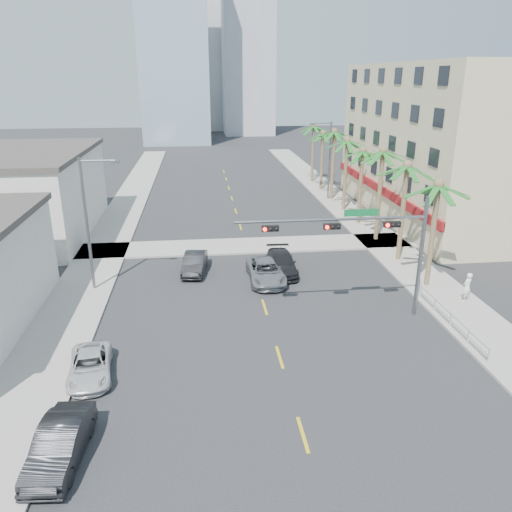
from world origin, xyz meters
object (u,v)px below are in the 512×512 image
Objects in this scene: car_lane_right at (281,263)px; car_parked_mid at (60,444)px; traffic_signal_mast at (370,238)px; car_lane_left at (195,263)px; pedestrian at (467,287)px; car_lane_center at (266,271)px; car_parked_far at (90,366)px.

car_parked_mid is at bearing -120.17° from car_lane_right.
car_parked_mid is at bearing -145.80° from traffic_signal_mast.
traffic_signal_mast is 2.55× the size of car_lane_left.
traffic_signal_mast is 14.01m from car_lane_left.
traffic_signal_mast is at bearing -62.20° from car_lane_right.
traffic_signal_mast reaches higher than pedestrian.
car_parked_mid is at bearing 0.13° from pedestrian.
car_lane_center is 1.04× the size of car_lane_right.
traffic_signal_mast is 2.45× the size of car_parked_mid.
car_lane_left is 2.26× the size of pedestrian.
car_parked_mid is (-15.18, -10.32, -4.31)m from traffic_signal_mast.
car_parked_mid is 5.65m from car_parked_far.
traffic_signal_mast is 18.86m from car_parked_mid.
car_parked_mid is 1.04× the size of car_lane_left.
car_parked_mid reaches higher than car_lane_right.
traffic_signal_mast is at bearing 9.74° from car_parked_far.
traffic_signal_mast reaches higher than car_parked_far.
car_lane_right is (6.38, -0.78, 0.02)m from car_lane_left.
car_parked_mid is 1.07× the size of car_parked_far.
pedestrian is (22.31, 11.50, 0.37)m from car_parked_mid.
car_parked_far is 16.91m from car_lane_right.
car_lane_right reaches higher than car_lane_center.
car_parked_mid is 0.89× the size of car_lane_right.
traffic_signal_mast is 9.22m from car_lane_center.
pedestrian is at bearing -23.22° from car_lane_center.
car_lane_center reaches higher than car_parked_far.
pedestrian reaches higher than car_lane_right.
car_parked_far is (0.00, 5.65, -0.16)m from car_parked_mid.
car_lane_left is at bearing 61.96° from car_parked_far.
car_parked_far is 14.87m from car_lane_center.
car_lane_center is at bearing -17.47° from car_lane_left.
car_parked_mid is 25.10m from pedestrian.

